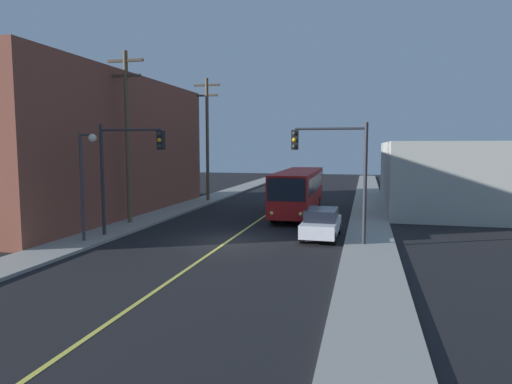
% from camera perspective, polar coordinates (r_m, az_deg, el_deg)
% --- Properties ---
extents(ground_plane, '(120.00, 120.00, 0.00)m').
position_cam_1_polar(ground_plane, '(23.76, -3.68, -6.32)').
color(ground_plane, black).
extents(sidewalk_left, '(2.50, 90.00, 0.15)m').
position_cam_1_polar(sidewalk_left, '(35.51, -10.05, -2.25)').
color(sidewalk_left, gray).
rests_on(sidewalk_left, ground).
extents(sidewalk_right, '(2.50, 90.00, 0.15)m').
position_cam_1_polar(sidewalk_right, '(32.54, 14.06, -3.06)').
color(sidewalk_right, gray).
rests_on(sidewalk_right, ground).
extents(lane_stripe_center, '(0.16, 60.00, 0.01)m').
position_cam_1_polar(lane_stripe_center, '(38.14, 3.06, -1.72)').
color(lane_stripe_center, '#D8CC4C').
rests_on(lane_stripe_center, ground).
extents(building_left_brick, '(10.00, 23.26, 9.94)m').
position_cam_1_polar(building_left_brick, '(35.54, -21.54, 5.36)').
color(building_left_brick, brown).
rests_on(building_left_brick, ground).
extents(building_right_warehouse, '(12.00, 19.12, 5.32)m').
position_cam_1_polar(building_right_warehouse, '(40.48, 24.41, 1.98)').
color(building_right_warehouse, '#B2B2A8').
rests_on(building_right_warehouse, ground).
extents(city_bus, '(2.75, 12.19, 3.20)m').
position_cam_1_polar(city_bus, '(33.32, 5.42, 0.31)').
color(city_bus, maroon).
rests_on(city_bus, ground).
extents(parked_car_white, '(1.90, 4.44, 1.62)m').
position_cam_1_polar(parked_car_white, '(24.72, 8.26, -3.90)').
color(parked_car_white, silver).
rests_on(parked_car_white, ground).
extents(utility_pole_near, '(2.40, 0.28, 10.71)m').
position_cam_1_polar(utility_pole_near, '(29.68, -15.95, 7.57)').
color(utility_pole_near, brown).
rests_on(utility_pole_near, sidewalk_left).
extents(utility_pole_mid, '(2.40, 0.28, 10.83)m').
position_cam_1_polar(utility_pole_mid, '(40.83, -6.17, 7.29)').
color(utility_pole_mid, brown).
rests_on(utility_pole_mid, sidewalk_left).
extents(traffic_signal_left_corner, '(3.75, 0.48, 6.00)m').
position_cam_1_polar(traffic_signal_left_corner, '(25.05, -15.94, 4.02)').
color(traffic_signal_left_corner, '#2D2D33').
rests_on(traffic_signal_left_corner, sidewalk_left).
extents(traffic_signal_right_corner, '(3.75, 0.48, 6.00)m').
position_cam_1_polar(traffic_signal_right_corner, '(22.76, 9.81, 4.01)').
color(traffic_signal_right_corner, '#2D2D33').
rests_on(traffic_signal_right_corner, sidewalk_right).
extents(street_lamp_left, '(0.98, 0.40, 5.50)m').
position_cam_1_polar(street_lamp_left, '(24.39, -20.77, 2.51)').
color(street_lamp_left, '#38383D').
rests_on(street_lamp_left, sidewalk_left).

